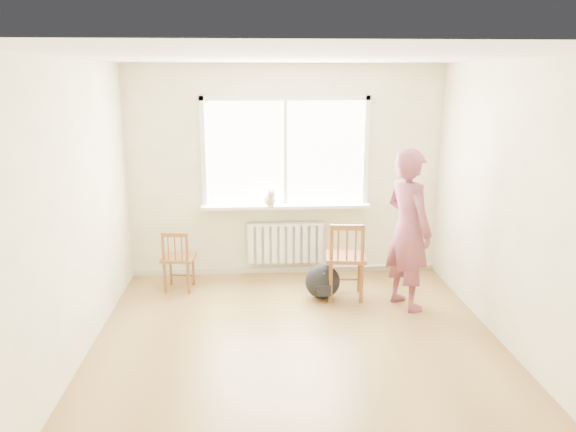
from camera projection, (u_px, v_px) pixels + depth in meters
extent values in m
plane|color=olive|center=(299.00, 352.00, 5.31)|extent=(4.50, 4.50, 0.00)
plane|color=white|center=(301.00, 56.00, 4.66)|extent=(4.50, 4.50, 0.00)
cube|color=#F2ECC2|center=(285.00, 172.00, 7.16)|extent=(4.00, 0.01, 2.70)
cube|color=white|center=(285.00, 153.00, 7.08)|extent=(2.00, 0.02, 1.30)
cube|color=white|center=(285.00, 98.00, 6.90)|extent=(2.12, 0.05, 0.06)
cube|color=white|center=(203.00, 154.00, 7.00)|extent=(0.06, 0.05, 1.42)
cube|color=white|center=(366.00, 152.00, 7.13)|extent=(0.06, 0.05, 1.42)
cube|color=white|center=(285.00, 153.00, 7.07)|extent=(0.04, 0.05, 1.30)
cube|color=white|center=(286.00, 206.00, 7.16)|extent=(2.15, 0.22, 0.04)
cube|color=white|center=(286.00, 243.00, 7.34)|extent=(1.00, 0.02, 0.55)
cube|color=white|center=(286.00, 244.00, 7.29)|extent=(1.00, 0.10, 0.51)
cube|color=white|center=(286.00, 224.00, 7.23)|extent=(1.00, 0.12, 0.03)
cylinder|color=silver|center=(379.00, 266.00, 7.49)|extent=(1.40, 0.04, 0.04)
cube|color=beige|center=(285.00, 269.00, 7.47)|extent=(4.00, 0.03, 0.08)
cube|color=brown|center=(179.00, 258.00, 6.80)|extent=(0.41, 0.40, 0.04)
cylinder|color=brown|center=(193.00, 270.00, 6.98)|extent=(0.03, 0.03, 0.40)
cylinder|color=brown|center=(171.00, 269.00, 6.99)|extent=(0.03, 0.03, 0.40)
cylinder|color=brown|center=(188.00, 278.00, 6.70)|extent=(0.03, 0.03, 0.40)
cylinder|color=brown|center=(165.00, 277.00, 6.71)|extent=(0.03, 0.03, 0.40)
cylinder|color=brown|center=(188.00, 264.00, 6.66)|extent=(0.04, 0.04, 0.76)
cylinder|color=brown|center=(164.00, 263.00, 6.67)|extent=(0.04, 0.04, 0.76)
cube|color=brown|center=(174.00, 235.00, 6.58)|extent=(0.31, 0.06, 0.05)
cylinder|color=brown|center=(182.00, 248.00, 6.61)|extent=(0.02, 0.02, 0.30)
cylinder|color=brown|center=(175.00, 248.00, 6.62)|extent=(0.02, 0.02, 0.30)
cylinder|color=brown|center=(168.00, 248.00, 6.62)|extent=(0.02, 0.02, 0.30)
cube|color=brown|center=(346.00, 257.00, 6.53)|extent=(0.51, 0.49, 0.04)
cylinder|color=brown|center=(359.00, 272.00, 6.75)|extent=(0.04, 0.04, 0.49)
cylinder|color=brown|center=(330.00, 272.00, 6.77)|extent=(0.04, 0.04, 0.49)
cylinder|color=brown|center=(361.00, 283.00, 6.41)|extent=(0.04, 0.04, 0.49)
cylinder|color=brown|center=(331.00, 282.00, 6.43)|extent=(0.04, 0.04, 0.49)
cylinder|color=brown|center=(362.00, 264.00, 6.36)|extent=(0.04, 0.04, 0.93)
cylinder|color=brown|center=(331.00, 264.00, 6.38)|extent=(0.04, 0.04, 0.93)
cube|color=brown|center=(347.00, 227.00, 6.27)|extent=(0.38, 0.08, 0.06)
cylinder|color=brown|center=(356.00, 245.00, 6.31)|extent=(0.02, 0.02, 0.37)
cylinder|color=brown|center=(347.00, 244.00, 6.31)|extent=(0.02, 0.02, 0.37)
cylinder|color=brown|center=(338.00, 244.00, 6.32)|extent=(0.02, 0.02, 0.37)
imported|color=#C34155|center=(408.00, 230.00, 6.18)|extent=(0.66, 0.77, 1.79)
ellipsoid|color=beige|center=(270.00, 199.00, 7.05)|extent=(0.20, 0.27, 0.18)
sphere|color=beige|center=(271.00, 194.00, 6.92)|extent=(0.10, 0.10, 0.10)
cone|color=beige|center=(269.00, 190.00, 6.90)|extent=(0.03, 0.03, 0.04)
cone|color=beige|center=(273.00, 190.00, 6.91)|extent=(0.03, 0.03, 0.04)
cylinder|color=beige|center=(268.00, 201.00, 7.19)|extent=(0.04, 0.17, 0.02)
cylinder|color=beige|center=(269.00, 204.00, 6.97)|extent=(0.02, 0.02, 0.09)
cylinder|color=beige|center=(273.00, 204.00, 6.98)|extent=(0.02, 0.02, 0.09)
ellipsoid|color=black|center=(323.00, 282.00, 6.56)|extent=(0.42, 0.32, 0.41)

